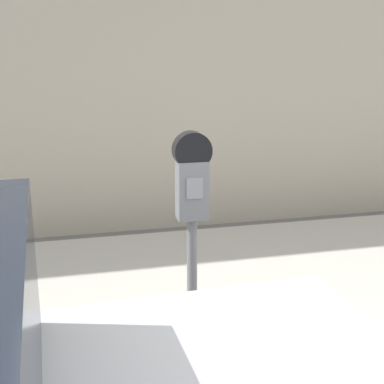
{
  "coord_description": "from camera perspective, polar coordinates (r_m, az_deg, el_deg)",
  "views": [
    {
      "loc": [
        -0.96,
        -1.48,
        1.96
      ],
      "look_at": [
        -0.3,
        1.24,
        1.2
      ],
      "focal_mm": 50.0,
      "sensor_mm": 36.0,
      "label": 1
    }
  ],
  "objects": [
    {
      "name": "sidewalk",
      "position": [
        4.24,
        0.96,
        -11.3
      ],
      "size": [
        24.0,
        2.8,
        0.14
      ],
      "color": "#BCB7AD",
      "rests_on": "ground_plane"
    },
    {
      "name": "parking_meter",
      "position": [
        2.92,
        0.0,
        -1.39
      ],
      "size": [
        0.2,
        0.12,
        1.39
      ],
      "color": "slate",
      "rests_on": "sidewalk"
    }
  ]
}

